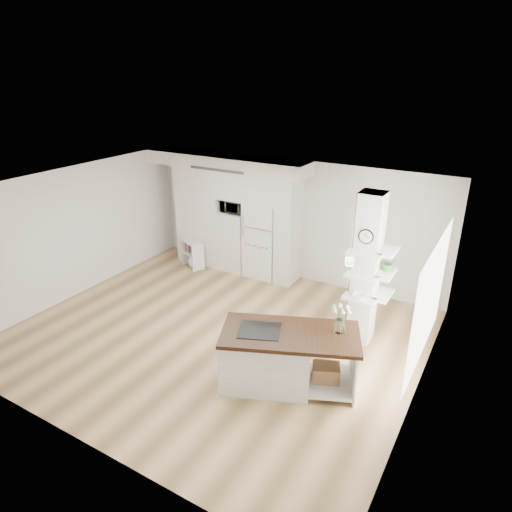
{
  "coord_description": "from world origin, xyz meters",
  "views": [
    {
      "loc": [
        4.22,
        -5.8,
        4.55
      ],
      "look_at": [
        0.32,
        0.9,
        1.3
      ],
      "focal_mm": 32.0,
      "sensor_mm": 36.0,
      "label": 1
    }
  ],
  "objects_px": {
    "refrigerator": "(264,240)",
    "floor_plant_a": "(366,325)",
    "kitchen_island": "(274,356)",
    "bookshelf": "(193,256)"
  },
  "relations": [
    {
      "from": "floor_plant_a",
      "to": "refrigerator",
      "type": "bearing_deg",
      "value": 155.15
    },
    {
      "from": "refrigerator",
      "to": "floor_plant_a",
      "type": "relative_size",
      "value": 4.04
    },
    {
      "from": "refrigerator",
      "to": "kitchen_island",
      "type": "xyz_separation_m",
      "value": [
        2.08,
        -3.36,
        -0.4
      ]
    },
    {
      "from": "refrigerator",
      "to": "kitchen_island",
      "type": "bearing_deg",
      "value": -58.27
    },
    {
      "from": "refrigerator",
      "to": "floor_plant_a",
      "type": "distance_m",
      "value": 3.24
    },
    {
      "from": "kitchen_island",
      "to": "bookshelf",
      "type": "relative_size",
      "value": 3.4
    },
    {
      "from": "kitchen_island",
      "to": "bookshelf",
      "type": "xyz_separation_m",
      "value": [
        -3.75,
        2.88,
        -0.19
      ]
    },
    {
      "from": "kitchen_island",
      "to": "refrigerator",
      "type": "bearing_deg",
      "value": 98.86
    },
    {
      "from": "kitchen_island",
      "to": "floor_plant_a",
      "type": "xyz_separation_m",
      "value": [
        0.8,
        2.02,
        -0.26
      ]
    },
    {
      "from": "floor_plant_a",
      "to": "bookshelf",
      "type": "bearing_deg",
      "value": 169.33
    }
  ]
}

